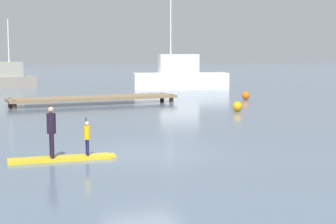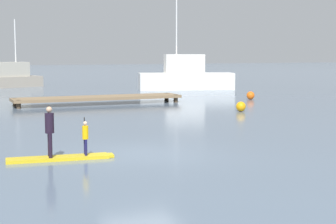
{
  "view_description": "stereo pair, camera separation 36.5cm",
  "coord_description": "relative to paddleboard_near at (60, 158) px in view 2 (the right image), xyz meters",
  "views": [
    {
      "loc": [
        -6.32,
        -16.17,
        3.3
      ],
      "look_at": [
        1.8,
        2.09,
        1.07
      ],
      "focal_mm": 57.82,
      "sensor_mm": 36.0,
      "label": 1
    },
    {
      "loc": [
        -5.99,
        -16.32,
        3.3
      ],
      "look_at": [
        1.8,
        2.09,
        1.07
      ],
      "focal_mm": 57.82,
      "sensor_mm": 36.0,
      "label": 2
    }
  ],
  "objects": [
    {
      "name": "ground_plane",
      "position": [
        2.66,
        -0.03,
        -0.05
      ],
      "size": [
        240.0,
        240.0,
        0.0
      ],
      "primitive_type": "plane",
      "color": "slate"
    },
    {
      "name": "fishing_boat_white_large",
      "position": [
        16.52,
        26.58,
        1.1
      ],
      "size": [
        8.52,
        4.23,
        7.89
      ],
      "color": "silver",
      "rests_on": "ground"
    },
    {
      "name": "paddler_child_solo",
      "position": [
        0.77,
        -0.07,
        0.64
      ],
      "size": [
        0.2,
        0.38,
        1.17
      ],
      "color": "#19194C",
      "rests_on": "paddleboard_near"
    },
    {
      "name": "mooring_buoy_mid",
      "position": [
        12.06,
        9.59,
        0.22
      ],
      "size": [
        0.55,
        0.55,
        0.55
      ],
      "primitive_type": "sphere",
      "color": "orange",
      "rests_on": "ground"
    },
    {
      "name": "paddleboard_near",
      "position": [
        0.0,
        0.0,
        0.0
      ],
      "size": [
        3.3,
        0.93,
        0.1
      ],
      "color": "gold",
      "rests_on": "ground"
    },
    {
      "name": "paddler_adult",
      "position": [
        -0.3,
        0.04,
        0.94
      ],
      "size": [
        0.3,
        0.49,
        1.56
      ],
      "color": "black",
      "rests_on": "paddleboard_near"
    },
    {
      "name": "mooring_buoy_near",
      "position": [
        16.57,
        15.92,
        0.23
      ],
      "size": [
        0.56,
        0.56,
        0.56
      ],
      "primitive_type": "sphere",
      "color": "orange",
      "rests_on": "ground"
    },
    {
      "name": "motor_boat_small_navy",
      "position": [
        2.18,
        35.47,
        0.85
      ],
      "size": [
        7.74,
        4.33,
        6.3
      ],
      "color": "#9E9384",
      "rests_on": "ground"
    },
    {
      "name": "floating_dock",
      "position": [
        5.9,
        16.8,
        0.34
      ],
      "size": [
        10.65,
        2.15,
        0.49
      ],
      "color": "#846B4C",
      "rests_on": "ground"
    }
  ]
}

